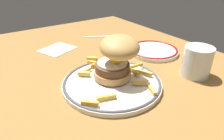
{
  "coord_description": "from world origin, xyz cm",
  "views": [
    {
      "loc": [
        36.11,
        -20.71,
        28.59
      ],
      "look_at": [
        -0.79,
        4.75,
        4.6
      ],
      "focal_mm": 32.23,
      "sensor_mm": 36.0,
      "label": 1
    }
  ],
  "objects_px": {
    "fork": "(102,36)",
    "napkin": "(57,49)",
    "water_glass": "(197,63)",
    "dinner_plate": "(112,83)",
    "burger": "(116,57)",
    "side_plate": "(153,50)"
  },
  "relations": [
    {
      "from": "fork",
      "to": "napkin",
      "type": "height_order",
      "value": "same"
    },
    {
      "from": "water_glass",
      "to": "dinner_plate",
      "type": "bearing_deg",
      "value": -111.35
    },
    {
      "from": "dinner_plate",
      "to": "water_glass",
      "type": "xyz_separation_m",
      "value": [
        0.09,
        0.23,
        0.03
      ]
    },
    {
      "from": "burger",
      "to": "side_plate",
      "type": "height_order",
      "value": "burger"
    },
    {
      "from": "water_glass",
      "to": "fork",
      "type": "relative_size",
      "value": 0.64
    },
    {
      "from": "side_plate",
      "to": "napkin",
      "type": "bearing_deg",
      "value": -129.09
    },
    {
      "from": "burger",
      "to": "fork",
      "type": "xyz_separation_m",
      "value": [
        -0.34,
        0.17,
        -0.07
      ]
    },
    {
      "from": "dinner_plate",
      "to": "side_plate",
      "type": "xyz_separation_m",
      "value": [
        -0.1,
        0.25,
        -0.0
      ]
    },
    {
      "from": "dinner_plate",
      "to": "side_plate",
      "type": "height_order",
      "value": "same"
    },
    {
      "from": "fork",
      "to": "water_glass",
      "type": "bearing_deg",
      "value": 5.01
    },
    {
      "from": "water_glass",
      "to": "napkin",
      "type": "height_order",
      "value": "water_glass"
    },
    {
      "from": "dinner_plate",
      "to": "napkin",
      "type": "xyz_separation_m",
      "value": [
        -0.32,
        -0.03,
        -0.01
      ]
    },
    {
      "from": "napkin",
      "to": "water_glass",
      "type": "bearing_deg",
      "value": 31.78
    },
    {
      "from": "dinner_plate",
      "to": "water_glass",
      "type": "relative_size",
      "value": 3.01
    },
    {
      "from": "side_plate",
      "to": "water_glass",
      "type": "bearing_deg",
      "value": -6.23
    },
    {
      "from": "burger",
      "to": "napkin",
      "type": "height_order",
      "value": "burger"
    },
    {
      "from": "dinner_plate",
      "to": "water_glass",
      "type": "distance_m",
      "value": 0.25
    },
    {
      "from": "burger",
      "to": "napkin",
      "type": "relative_size",
      "value": 1.25
    },
    {
      "from": "side_plate",
      "to": "fork",
      "type": "distance_m",
      "value": 0.26
    },
    {
      "from": "burger",
      "to": "side_plate",
      "type": "bearing_deg",
      "value": 111.49
    },
    {
      "from": "water_glass",
      "to": "side_plate",
      "type": "height_order",
      "value": "water_glass"
    },
    {
      "from": "water_glass",
      "to": "napkin",
      "type": "relative_size",
      "value": 0.75
    }
  ]
}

